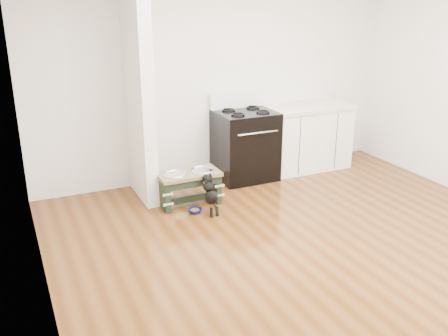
% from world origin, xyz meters
% --- Properties ---
extents(ground, '(5.00, 5.00, 0.00)m').
position_xyz_m(ground, '(0.00, 0.00, 0.00)').
color(ground, '#4C280D').
rests_on(ground, ground).
extents(room_shell, '(5.00, 5.00, 5.00)m').
position_xyz_m(room_shell, '(0.00, 0.00, 1.62)').
color(room_shell, silver).
rests_on(room_shell, ground).
extents(partition_wall, '(0.15, 0.80, 2.70)m').
position_xyz_m(partition_wall, '(-1.18, 2.10, 1.35)').
color(partition_wall, silver).
rests_on(partition_wall, ground).
extents(oven_range, '(0.76, 0.69, 1.14)m').
position_xyz_m(oven_range, '(0.25, 2.16, 0.48)').
color(oven_range, black).
rests_on(oven_range, ground).
extents(cabinet_run, '(1.24, 0.64, 0.91)m').
position_xyz_m(cabinet_run, '(1.23, 2.18, 0.45)').
color(cabinet_run, white).
rests_on(cabinet_run, ground).
extents(dog_feeder, '(0.73, 0.39, 0.42)m').
position_xyz_m(dog_feeder, '(-0.76, 1.63, 0.28)').
color(dog_feeder, black).
rests_on(dog_feeder, ground).
extents(puppy, '(0.13, 0.37, 0.44)m').
position_xyz_m(puppy, '(-0.63, 1.30, 0.24)').
color(puppy, black).
rests_on(puppy, ground).
extents(floor_bowl, '(0.19, 0.19, 0.05)m').
position_xyz_m(floor_bowl, '(-0.79, 1.37, 0.03)').
color(floor_bowl, '#0C1454').
rests_on(floor_bowl, ground).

